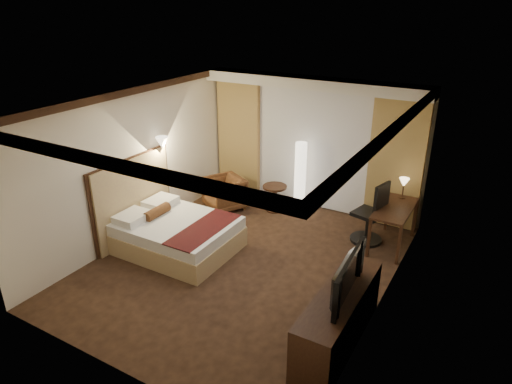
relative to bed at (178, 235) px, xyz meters
The scene contains 21 objects.
floor 1.28m from the bed, ahead, with size 4.50×5.50×0.01m, color black.
ceiling 2.72m from the bed, ahead, with size 4.50×5.50×0.01m, color white.
back_wall 3.35m from the bed, 67.10° to the left, with size 4.50×0.02×2.70m, color silver.
left_wall 1.49m from the bed, behind, with size 0.02×5.50×2.70m, color silver.
right_wall 3.65m from the bed, ahead, with size 0.02×5.50×2.70m, color silver.
crown_molding 2.67m from the bed, ahead, with size 4.50×5.50×0.12m, color black, non-canonical shape.
soffit 3.75m from the bed, 65.21° to the left, with size 4.50×0.50×0.20m, color white.
curtain_sheer 3.25m from the bed, 66.52° to the left, with size 2.48×0.04×2.45m, color silver.
curtain_left_drape 2.98m from the bed, 99.48° to the left, with size 1.00×0.14×2.45m, color #A9944D.
curtain_right_drape 4.16m from the bed, 43.49° to the left, with size 1.00×0.14×2.45m, color #A9944D.
wall_sconce 1.76m from the bed, 138.92° to the left, with size 0.24×0.24×0.24m, color white, non-canonical shape.
bed is the anchor object (origin of this frame).
headboard 1.07m from the bed, behind, with size 0.12×1.79×1.50m, color tan, non-canonical shape.
armchair 1.85m from the bed, 97.61° to the left, with size 0.73×0.68×0.75m, color #472915.
side_table 2.36m from the bed, 72.63° to the left, with size 0.50×0.50×0.55m, color black, non-canonical shape.
floor_lamp 2.79m from the bed, 65.26° to the left, with size 0.31×0.31×1.48m, color white, non-canonical shape.
desk 3.76m from the bed, 32.11° to the left, with size 0.55×1.23×0.75m, color black, non-canonical shape.
desk_lamp 4.08m from the bed, 37.72° to the left, with size 0.18×0.18×0.34m, color #FFD899, non-canonical shape.
office_chair 3.38m from the bed, 35.35° to the left, with size 0.57×0.57×1.18m, color black, non-canonical shape.
dresser 3.34m from the bed, 14.10° to the right, with size 0.50×1.90×0.74m, color black, non-canonical shape.
television 3.40m from the bed, 14.23° to the right, with size 1.17×0.67×0.15m, color black.
Camera 1 is at (3.42, -5.53, 4.09)m, focal length 32.00 mm.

